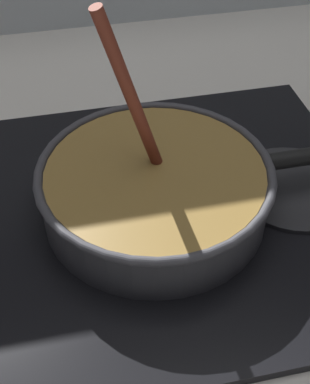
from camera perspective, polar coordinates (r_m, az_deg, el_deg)
hob_plate at (r=0.69m, az=-0.00°, el=-2.33°), size 0.56×0.48×0.01m
burner_ring at (r=0.69m, az=-0.00°, el=-1.74°), size 0.18×0.18×0.01m
spare_burner at (r=0.74m, az=14.20°, el=0.45°), size 0.16×0.16×0.01m
cooking_pan at (r=0.66m, az=0.12°, el=0.36°), size 0.43×0.28×0.27m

